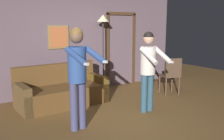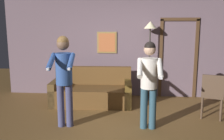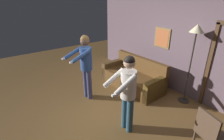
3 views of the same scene
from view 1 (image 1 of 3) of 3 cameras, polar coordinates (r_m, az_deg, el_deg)
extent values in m
plane|color=brown|center=(4.82, 3.58, -10.88)|extent=(12.00, 12.00, 0.00)
cube|color=#68535D|center=(6.49, -8.53, 6.36)|extent=(6.40, 0.06, 2.60)
cube|color=olive|center=(6.26, -12.12, 7.36)|extent=(0.52, 0.02, 0.56)
cube|color=#BC6235|center=(6.25, -12.08, 7.36)|extent=(0.44, 0.01, 0.48)
cube|color=#4C331E|center=(6.93, -0.93, 4.41)|extent=(0.08, 0.04, 2.04)
cube|color=#4C331E|center=(7.45, 4.96, 4.80)|extent=(0.08, 0.04, 2.04)
cube|color=#4C331E|center=(7.15, 2.18, 12.78)|extent=(0.98, 0.04, 0.08)
cube|color=brown|center=(5.59, -11.18, -5.77)|extent=(1.93, 0.93, 0.42)
cube|color=brown|center=(5.80, -12.78, -0.80)|extent=(1.90, 0.22, 0.45)
cube|color=brown|center=(5.29, -19.87, -6.25)|extent=(0.20, 0.86, 0.58)
cube|color=brown|center=(5.96, -3.56, -3.76)|extent=(0.20, 0.86, 0.58)
cylinder|color=#332D28|center=(6.74, -1.97, -4.50)|extent=(0.28, 0.28, 0.02)
cylinder|color=#332D28|center=(6.56, -2.02, 3.15)|extent=(0.04, 0.04, 1.78)
cone|color=#F9EAB7|center=(6.51, -2.08, 11.75)|extent=(0.33, 0.33, 0.18)
cylinder|color=#404268|center=(4.20, -8.68, -8.33)|extent=(0.13, 0.13, 0.82)
cylinder|color=#404268|center=(4.28, -6.84, -7.92)|extent=(0.13, 0.13, 0.82)
cylinder|color=#2D4C8C|center=(4.07, -7.99, 1.24)|extent=(0.30, 0.30, 0.58)
sphere|color=brown|center=(4.03, -8.16, 7.61)|extent=(0.23, 0.23, 0.23)
sphere|color=brown|center=(4.02, -8.17, 8.17)|extent=(0.21, 0.21, 0.21)
cylinder|color=#2D4C8C|center=(3.76, -8.30, 3.15)|extent=(0.15, 0.52, 0.25)
cube|color=white|center=(3.57, -6.22, 1.43)|extent=(0.06, 0.15, 0.04)
cylinder|color=#2D4C8C|center=(3.94, -4.09, 3.58)|extent=(0.15, 0.52, 0.25)
cube|color=white|center=(3.76, -1.92, 1.97)|extent=(0.06, 0.15, 0.04)
cylinder|color=#2D4E5F|center=(5.05, 7.32, -5.32)|extent=(0.13, 0.13, 0.77)
cylinder|color=#2D4E5F|center=(5.15, 8.70, -5.04)|extent=(0.13, 0.13, 0.77)
cylinder|color=silver|center=(4.97, 8.21, 2.15)|extent=(0.30, 0.30, 0.55)
sphere|color=tan|center=(4.92, 8.34, 7.10)|extent=(0.21, 0.21, 0.21)
sphere|color=black|center=(4.92, 8.36, 7.53)|extent=(0.20, 0.20, 0.20)
cylinder|color=silver|center=(4.68, 8.35, 3.25)|extent=(0.10, 0.47, 0.31)
cylinder|color=silver|center=(4.91, 11.38, 3.49)|extent=(0.10, 0.47, 0.31)
cube|color=white|center=(4.77, 13.09, 1.85)|extent=(0.04, 0.15, 0.04)
cylinder|color=#4C3828|center=(6.77, 13.53, -2.86)|extent=(0.04, 0.04, 0.45)
cylinder|color=#4C3828|center=(6.60, 10.79, -3.09)|extent=(0.04, 0.04, 0.45)
cylinder|color=#4C3828|center=(6.47, 15.07, -3.56)|extent=(0.04, 0.04, 0.45)
cylinder|color=#4C3828|center=(6.29, 12.24, -3.82)|extent=(0.04, 0.04, 0.45)
cube|color=#4C3828|center=(6.48, 13.00, -1.26)|extent=(0.53, 0.53, 0.03)
cube|color=#4C3828|center=(6.27, 13.91, 0.55)|extent=(0.41, 0.16, 0.45)
camera|label=2|loc=(3.08, 71.58, 6.07)|focal=40.00mm
camera|label=3|loc=(5.71, 40.55, 16.50)|focal=28.00mm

